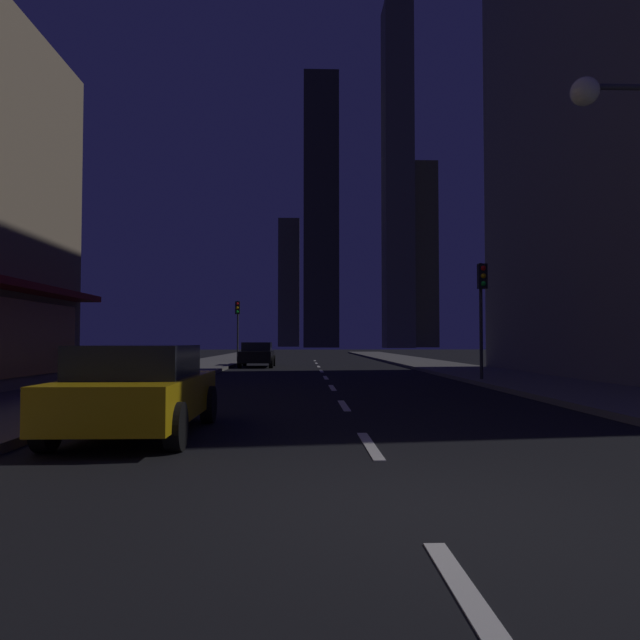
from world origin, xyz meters
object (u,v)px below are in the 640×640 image
at_px(car_parked_near, 139,389).
at_px(traffic_light_near_right, 482,295).
at_px(fire_hydrant_far_left, 183,367).
at_px(traffic_light_far_left, 238,317).
at_px(street_lamp_right, 625,161).
at_px(car_parked_far, 257,354).

relative_size(car_parked_near, traffic_light_near_right, 1.01).
bearing_deg(fire_hydrant_far_left, traffic_light_far_left, 88.62).
height_order(traffic_light_near_right, traffic_light_far_left, same).
bearing_deg(car_parked_near, traffic_light_near_right, 51.00).
bearing_deg(fire_hydrant_far_left, street_lamp_right, -49.22).
distance_m(fire_hydrant_far_left, traffic_light_near_right, 12.24).
relative_size(car_parked_far, fire_hydrant_far_left, 6.48).
height_order(car_parked_far, fire_hydrant_far_left, car_parked_far).
relative_size(traffic_light_near_right, street_lamp_right, 0.64).
height_order(fire_hydrant_far_left, street_lamp_right, street_lamp_right).
distance_m(fire_hydrant_far_left, street_lamp_right, 17.88).
bearing_deg(car_parked_far, fire_hydrant_far_left, -103.14).
distance_m(car_parked_near, traffic_light_near_right, 14.67).
bearing_deg(traffic_light_far_left, fire_hydrant_far_left, -91.38).
relative_size(car_parked_near, car_parked_far, 1.00).
distance_m(car_parked_far, traffic_light_far_left, 7.41).
bearing_deg(traffic_light_near_right, car_parked_far, 124.21).
distance_m(car_parked_near, traffic_light_far_left, 31.51).
height_order(car_parked_near, street_lamp_right, street_lamp_right).
distance_m(car_parked_far, fire_hydrant_far_left, 10.12).
relative_size(traffic_light_near_right, traffic_light_far_left, 1.00).
xyz_separation_m(car_parked_far, traffic_light_far_left, (-1.90, 6.73, 2.45)).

